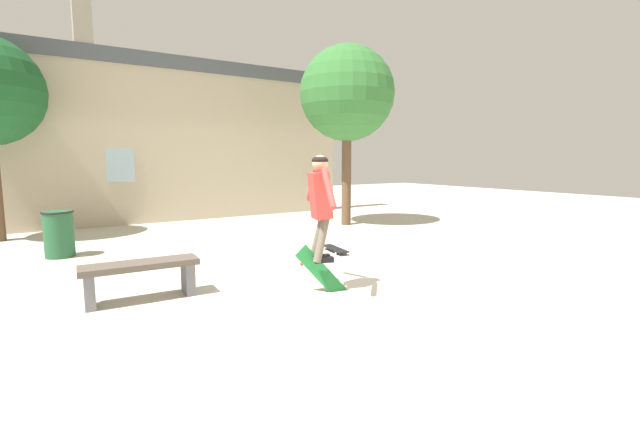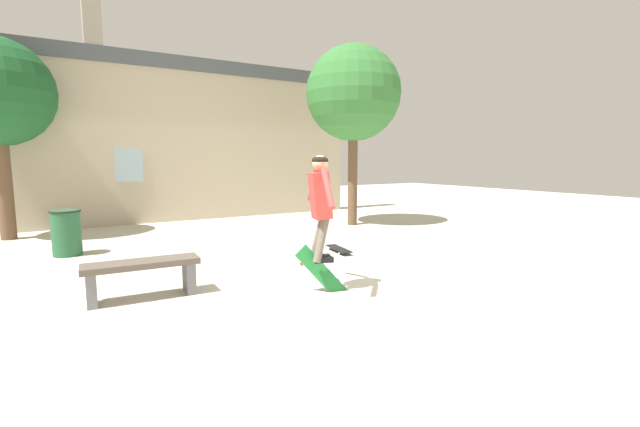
% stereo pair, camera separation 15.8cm
% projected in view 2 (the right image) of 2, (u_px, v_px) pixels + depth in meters
% --- Properties ---
extents(ground_plane, '(40.00, 40.00, 0.00)m').
position_uv_depth(ground_plane, '(363.00, 295.00, 5.75)').
color(ground_plane, beige).
extents(building_backdrop, '(11.11, 0.52, 6.02)m').
position_uv_depth(building_backdrop, '(189.00, 137.00, 12.71)').
color(building_backdrop, '#B7A88E').
rests_on(building_backdrop, ground_plane).
extents(tree_right, '(2.56, 2.56, 4.86)m').
position_uv_depth(tree_right, '(353.00, 94.00, 11.51)').
color(tree_right, brown).
rests_on(tree_right, ground_plane).
extents(park_bench, '(1.45, 0.48, 0.51)m').
position_uv_depth(park_bench, '(142.00, 272.00, 5.57)').
color(park_bench, brown).
rests_on(park_bench, ground_plane).
extents(trash_bin, '(0.55, 0.55, 0.87)m').
position_uv_depth(trash_bin, '(66.00, 232.00, 8.08)').
color(trash_bin, '#235633').
rests_on(trash_bin, ground_plane).
extents(skater, '(0.46, 1.25, 1.44)m').
position_uv_depth(skater, '(320.00, 199.00, 5.72)').
color(skater, '#B23833').
extents(skateboard_flipping, '(0.70, 0.28, 0.79)m').
position_uv_depth(skateboard_flipping, '(321.00, 273.00, 5.87)').
color(skateboard_flipping, '#237F38').
extents(skateboard_resting, '(0.33, 0.84, 0.08)m').
position_uv_depth(skateboard_resting, '(339.00, 249.00, 8.41)').
color(skateboard_resting, black).
rests_on(skateboard_resting, ground_plane).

